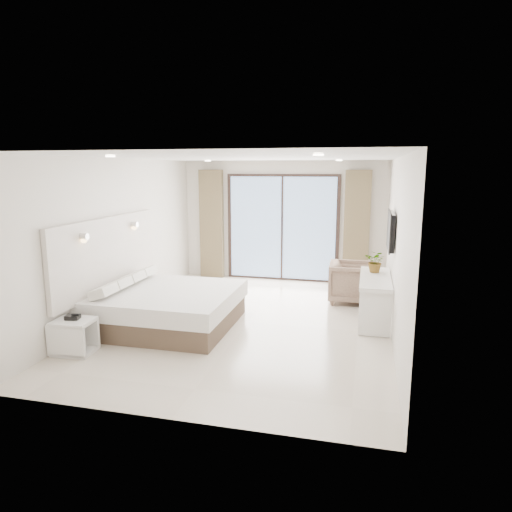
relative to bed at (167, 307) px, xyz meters
The scene contains 8 objects.
ground 1.36m from the bed, 20.86° to the left, with size 6.20×6.20×0.00m, color beige.
room_shell 2.02m from the bed, 48.63° to the left, with size 4.62×6.22×2.72m.
bed is the anchor object (origin of this frame).
nightstand 1.56m from the bed, 119.70° to the right, with size 0.55×0.47×0.48m.
phone 1.56m from the bed, 120.95° to the right, with size 0.18×0.14×0.06m, color black.
console_desk 3.44m from the bed, 17.15° to the left, with size 0.50×1.59×0.77m.
plant 3.60m from the bed, 22.51° to the left, with size 0.34×0.38×0.30m, color #33662D.
armchair 3.56m from the bed, 36.40° to the left, with size 0.83×0.77×0.85m, color #977862.
Camera 1 is at (1.86, -7.04, 2.53)m, focal length 32.00 mm.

